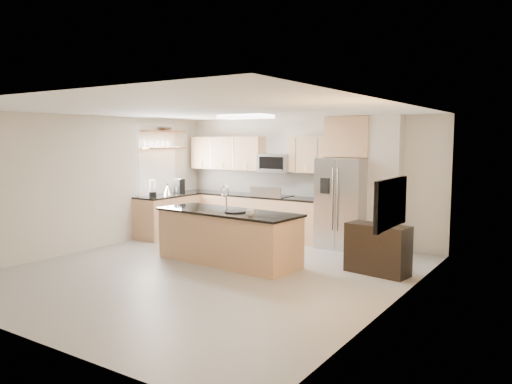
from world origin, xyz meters
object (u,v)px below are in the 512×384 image
Objects in this scene: refrigerator at (343,203)px; flower_vase at (384,202)px; kettle at (168,190)px; blender at (153,189)px; bowl at (165,128)px; cup at (250,213)px; microwave at (276,163)px; credenza at (378,249)px; island at (228,237)px; platter at (235,212)px; television at (382,203)px; coffee_maker at (179,186)px; range at (273,217)px.

refrigerator reaches higher than flower_vase.
flower_vase is at bearing -4.40° from kettle.
blender is 1.45m from bowl.
kettle reaches higher than cup.
cup is 0.52× the size of kettle.
microwave reaches higher than credenza.
island reaches higher than platter.
television is at bearing -72.13° from flower_vase.
platter is (-0.45, 0.20, -0.04)m from cup.
coffee_maker is at bearing 152.05° from island.
refrigerator is 1.98m from flower_vase.
microwave is 2.10× the size of blender.
island is at bearing 162.01° from platter.
kettle is at bearing 175.60° from flower_vase.
refrigerator is 4.93× the size of blender.
bowl reaches higher than television.
island is 2.50× the size of television.
island is at bearing -155.00° from credenza.
range is at bearing 48.36° from television.
platter is 2.47m from flower_vase.
credenza is at bearing -7.20° from bowl.
refrigerator is 2.49m from platter.
blender is 0.50× the size of flower_vase.
flower_vase is (1.86, 1.04, 0.20)m from cup.
television is (5.76, -2.20, -1.03)m from bowl.
kettle is at bearing -148.62° from microwave.
coffee_maker is 0.30× the size of television.
bowl is at bearing -167.43° from refrigerator.
blender is at bearing -97.03° from kettle.
coffee_maker is at bearing -162.51° from range.
credenza is at bearing -5.32° from kettle.
kettle is at bearing -40.67° from bowl.
bowl is at bearing -121.04° from coffee_maker.
kettle is (-4.95, 0.46, 0.64)m from credenza.
bowl is (-2.25, -1.04, 0.75)m from microwave.
platter is (0.68, -2.34, 0.45)m from range.
cup is 0.36× the size of platter.
range is at bearing 22.19° from bowl.
range is at bearing 153.38° from flower_vase.
television reaches higher than flower_vase.
coffee_maker is (-5.02, 0.91, 0.67)m from credenza.
flower_vase is at bearing 17.87° from television.
microwave is (0.00, 0.12, 1.16)m from range.
island is 7.14× the size of platter.
platter is (0.68, -2.46, -0.71)m from microwave.
coffee_maker is (-3.22, 1.87, 0.11)m from cup.
credenza is 2.76× the size of blender.
credenza is 1.91m from television.
range is 3.15× the size of blender.
television is at bearing -60.25° from credenza.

